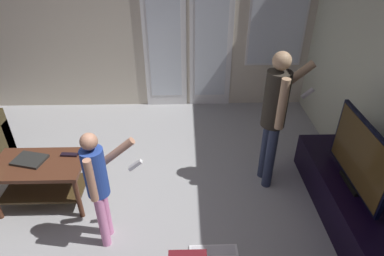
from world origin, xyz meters
name	(u,v)px	position (x,y,z in m)	size (l,w,h in m)	color
ground_plane	(116,222)	(0.00, 0.00, -0.01)	(5.32, 5.07, 0.02)	#979798
wall_back_with_doors	(142,18)	(0.12, 2.50, 1.37)	(5.32, 0.09, 2.84)	beige
coffee_table	(41,174)	(-0.76, 0.31, 0.37)	(0.89, 0.52, 0.51)	#4D291A
tv_stand	(345,199)	(2.30, 0.05, 0.20)	(0.47, 1.74, 0.39)	black
flat_screen_tv	(360,156)	(2.30, 0.06, 0.73)	(0.08, 0.97, 0.67)	black
person_adult	(275,110)	(1.63, 0.59, 0.92)	(0.58, 0.45, 1.54)	#2E3853
person_child	(98,181)	(-0.02, -0.20, 0.71)	(0.47, 0.32, 1.18)	pink
loose_keyboard	(214,251)	(0.95, -0.38, 0.01)	(0.44, 0.13, 0.02)	white
laptop_closed	(30,160)	(-0.85, 0.35, 0.53)	(0.30, 0.22, 0.03)	#262624
tv_remote_black	(69,155)	(-0.48, 0.43, 0.52)	(0.17, 0.05, 0.02)	black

